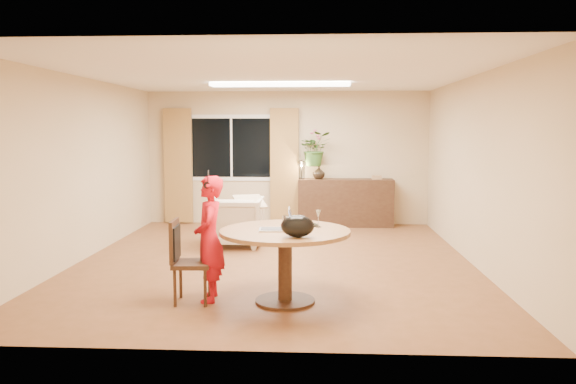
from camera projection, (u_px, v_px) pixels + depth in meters
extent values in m
plane|color=brown|center=(275.00, 261.00, 7.94)|extent=(6.50, 6.50, 0.00)
plane|color=white|center=(274.00, 75.00, 7.66)|extent=(6.50, 6.50, 0.00)
plane|color=tan|center=(287.00, 158.00, 11.02)|extent=(5.50, 0.00, 5.50)
plane|color=tan|center=(81.00, 169.00, 7.94)|extent=(0.00, 6.50, 6.50)
plane|color=tan|center=(475.00, 171.00, 7.65)|extent=(0.00, 6.50, 6.50)
cube|color=white|center=(231.00, 148.00, 11.05)|extent=(1.70, 0.02, 1.30)
cube|color=black|center=(231.00, 148.00, 11.03)|extent=(1.55, 0.01, 1.15)
cube|color=white|center=(231.00, 148.00, 11.03)|extent=(0.04, 0.01, 1.15)
cube|color=brown|center=(178.00, 166.00, 11.06)|extent=(0.55, 0.08, 2.25)
cube|color=brown|center=(284.00, 166.00, 10.95)|extent=(0.55, 0.08, 2.25)
cube|color=white|center=(280.00, 84.00, 8.85)|extent=(2.20, 0.35, 0.05)
cylinder|color=brown|center=(285.00, 232.00, 5.97)|extent=(1.39, 1.39, 0.04)
cylinder|color=black|center=(285.00, 268.00, 6.01)|extent=(0.15, 0.15, 0.75)
cylinder|color=black|center=(285.00, 301.00, 6.05)|extent=(0.64, 0.64, 0.03)
imported|color=red|center=(209.00, 239.00, 6.07)|extent=(0.54, 0.39, 1.36)
imported|color=beige|center=(236.00, 221.00, 8.98)|extent=(0.84, 0.87, 0.79)
cube|color=black|center=(345.00, 203.00, 10.82)|extent=(1.82, 0.44, 0.91)
imported|color=black|center=(319.00, 173.00, 10.78)|extent=(0.30, 0.30, 0.25)
imported|color=#296D2D|center=(315.00, 149.00, 10.74)|extent=(0.69, 0.63, 0.66)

